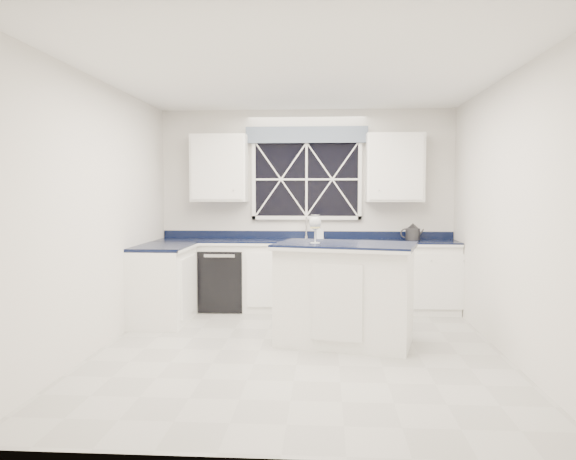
# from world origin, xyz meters

# --- Properties ---
(ground) EXTENTS (4.50, 4.50, 0.00)m
(ground) POSITION_xyz_m (0.00, 0.00, 0.00)
(ground) COLOR #A7A7A3
(ground) RESTS_ON ground
(back_wall) EXTENTS (4.00, 0.10, 2.70)m
(back_wall) POSITION_xyz_m (0.00, 2.25, 1.35)
(back_wall) COLOR silver
(back_wall) RESTS_ON ground
(base_cabinets) EXTENTS (3.99, 1.60, 0.90)m
(base_cabinets) POSITION_xyz_m (-0.33, 1.78, 0.45)
(base_cabinets) COLOR white
(base_cabinets) RESTS_ON ground
(countertop) EXTENTS (3.98, 0.64, 0.04)m
(countertop) POSITION_xyz_m (0.00, 1.95, 0.92)
(countertop) COLOR black
(countertop) RESTS_ON base_cabinets
(dishwasher) EXTENTS (0.60, 0.58, 0.82)m
(dishwasher) POSITION_xyz_m (-1.10, 1.95, 0.41)
(dishwasher) COLOR black
(dishwasher) RESTS_ON ground
(window) EXTENTS (1.65, 0.09, 1.26)m
(window) POSITION_xyz_m (0.00, 2.20, 1.83)
(window) COLOR black
(window) RESTS_ON ground
(upper_cabinets) EXTENTS (3.10, 0.34, 0.90)m
(upper_cabinets) POSITION_xyz_m (0.00, 2.08, 1.90)
(upper_cabinets) COLOR white
(upper_cabinets) RESTS_ON ground
(faucet) EXTENTS (0.05, 0.20, 0.30)m
(faucet) POSITION_xyz_m (0.00, 2.14, 1.10)
(faucet) COLOR #B0B0B2
(faucet) RESTS_ON countertop
(island) EXTENTS (1.57, 1.15, 1.05)m
(island) POSITION_xyz_m (0.47, 0.35, 0.53)
(island) COLOR white
(island) RESTS_ON ground
(rug) EXTENTS (1.30, 0.94, 0.02)m
(rug) POSITION_xyz_m (0.42, 0.93, 0.01)
(rug) COLOR #A7A7A3
(rug) RESTS_ON ground
(kettle) EXTENTS (0.32, 0.19, 0.22)m
(kettle) POSITION_xyz_m (1.42, 2.06, 1.04)
(kettle) COLOR #2E2E31
(kettle) RESTS_ON countertop
(wine_glass) EXTENTS (0.13, 0.13, 0.30)m
(wine_glass) POSITION_xyz_m (0.15, 0.32, 1.26)
(wine_glass) COLOR silver
(wine_glass) RESTS_ON island
(soap_bottle) EXTENTS (0.12, 0.12, 0.21)m
(soap_bottle) POSITION_xyz_m (0.18, 2.11, 1.04)
(soap_bottle) COLOR silver
(soap_bottle) RESTS_ON countertop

